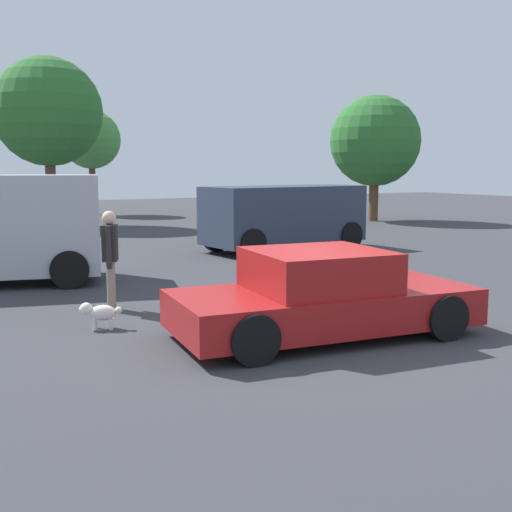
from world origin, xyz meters
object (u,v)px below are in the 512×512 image
(suv_dark, at_px, (284,215))
(pedestrian, at_px, (110,252))
(dog, at_px, (100,312))
(sedan_foreground, at_px, (322,297))

(suv_dark, relative_size, pedestrian, 2.94)
(dog, distance_m, pedestrian, 1.47)
(sedan_foreground, distance_m, pedestrian, 3.76)
(sedan_foreground, relative_size, suv_dark, 0.90)
(suv_dark, bearing_deg, pedestrian, 32.28)
(dog, bearing_deg, sedan_foreground, 169.06)
(sedan_foreground, bearing_deg, dog, 150.49)
(pedestrian, bearing_deg, sedan_foreground, 145.98)
(pedestrian, bearing_deg, dog, 86.94)
(suv_dark, xyz_separation_m, pedestrian, (-6.59, -5.30, -0.03))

